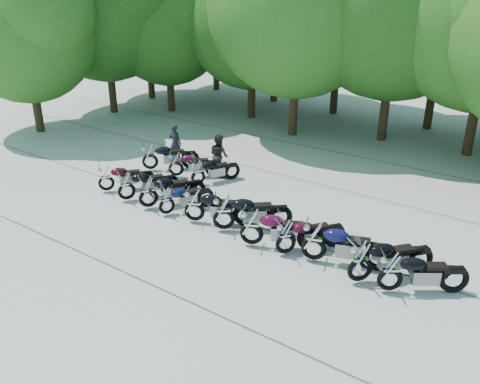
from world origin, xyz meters
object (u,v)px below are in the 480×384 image
Objects in this scene: motorcycle_12 at (176,163)px; rider_1 at (219,155)px; motorcycle_8 at (314,240)px; motorcycle_13 at (198,172)px; motorcycle_0 at (106,177)px; motorcycle_5 at (224,211)px; motorcycle_2 at (148,191)px; motorcycle_9 at (361,260)px; motorcycle_7 at (286,236)px; motorcycle_11 at (150,156)px; motorcycle_4 at (194,204)px; rider_0 at (175,143)px; motorcycle_6 at (252,226)px; motorcycle_1 at (126,185)px; motorcycle_10 at (391,271)px; motorcycle_3 at (167,200)px.

rider_1 is at bearing -85.29° from motorcycle_12.
motorcycle_13 is at bearing 48.62° from motorcycle_8.
motorcycle_5 reaches higher than motorcycle_0.
motorcycle_9 reaches higher than motorcycle_2.
motorcycle_7 is 8.73m from motorcycle_11.
motorcycle_4 is 1.43× the size of rider_0.
motorcycle_12 is 1.32m from motorcycle_13.
motorcycle_7 is 7.43m from motorcycle_12.
motorcycle_8 is at bearing -130.02° from motorcycle_5.
rider_0 reaches higher than motorcycle_2.
motorcycle_2 is 3.09m from motorcycle_12.
motorcycle_4 is 0.94× the size of motorcycle_8.
rider_0 reaches higher than motorcycle_12.
rider_1 is at bearing -63.30° from motorcycle_13.
motorcycle_5 reaches higher than motorcycle_6.
motorcycle_1 is 9.19m from motorcycle_9.
motorcycle_12 is at bearing 21.89° from motorcycle_9.
rider_0 is at bearing -47.23° from motorcycle_0.
motorcycle_12 is at bearing 37.77° from motorcycle_6.
motorcycle_10 is at bearing -147.76° from motorcycle_11.
motorcycle_1 is 1.01× the size of motorcycle_7.
motorcycle_8 is 6.91m from motorcycle_13.
motorcycle_9 is 1.22× the size of motorcycle_13.
motorcycle_5 is at bearing 137.83° from rider_0.
motorcycle_10 is at bearing -140.68° from motorcycle_0.
motorcycle_11 reaches higher than motorcycle_13.
motorcycle_0 is 6.93m from motorcycle_6.
motorcycle_2 is 1.17× the size of motorcycle_13.
rider_1 reaches higher than motorcycle_3.
motorcycle_5 is 5.19m from motorcycle_12.
motorcycle_5 is 1.08× the size of motorcycle_10.
motorcycle_6 is at bearing -143.06° from motorcycle_5.
motorcycle_6 reaches higher than motorcycle_2.
motorcycle_5 is 1.51× the size of rider_0.
motorcycle_1 is 5.66m from motorcycle_6.
rider_1 is (-4.43, 4.12, 0.18)m from motorcycle_6.
motorcycle_1 is 2.03m from motorcycle_3.
motorcycle_11 is at bearing -14.53° from motorcycle_2.
motorcycle_12 is (1.41, 0.07, -0.05)m from motorcycle_11.
motorcycle_4 is 5.39m from motorcycle_11.
motorcycle_1 is 1.36× the size of rider_0.
rider_0 is at bearing 14.90° from motorcycle_5.
rider_0 is 0.95× the size of rider_1.
motorcycle_0 is 2.93m from motorcycle_12.
motorcycle_8 reaches higher than motorcycle_7.
motorcycle_1 is at bearing 52.69° from motorcycle_5.
motorcycle_8 is at bearing -173.33° from motorcycle_13.
motorcycle_6 reaches higher than motorcycle_1.
motorcycle_0 is at bearing 38.09° from motorcycle_9.
motorcycle_2 is (2.40, -0.14, 0.09)m from motorcycle_0.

